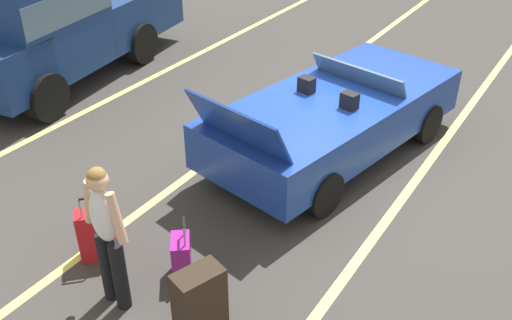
% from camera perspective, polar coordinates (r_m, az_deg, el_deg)
% --- Properties ---
extents(ground_plane, '(80.00, 80.00, 0.00)m').
position_cam_1_polar(ground_plane, '(8.58, 7.51, 0.78)').
color(ground_plane, '#383533').
extents(lot_line_near, '(18.00, 0.12, 0.01)m').
position_cam_1_polar(lot_line_near, '(8.21, 15.75, -1.85)').
color(lot_line_near, '#EAE066').
rests_on(lot_line_near, ground_plane).
extents(lot_line_mid, '(18.00, 0.12, 0.01)m').
position_cam_1_polar(lot_line_mid, '(9.16, -0.24, 3.23)').
color(lot_line_mid, '#EAE066').
rests_on(lot_line_mid, ground_plane).
extents(lot_line_far, '(18.00, 0.12, 0.01)m').
position_cam_1_polar(lot_line_far, '(10.72, -12.50, 6.94)').
color(lot_line_far, '#EAE066').
rests_on(lot_line_far, ground_plane).
extents(convertible_car, '(4.42, 2.49, 1.51)m').
position_cam_1_polar(convertible_car, '(8.44, 8.61, 4.72)').
color(convertible_car, navy).
rests_on(convertible_car, ground_plane).
extents(suitcase_large_black, '(0.54, 0.42, 0.74)m').
position_cam_1_polar(suitcase_large_black, '(5.65, -5.68, -13.89)').
color(suitcase_large_black, '#2D2319').
rests_on(suitcase_large_black, ground_plane).
extents(suitcase_medium_bright, '(0.45, 0.45, 0.87)m').
position_cam_1_polar(suitcase_medium_bright, '(6.70, -15.62, -7.14)').
color(suitcase_medium_bright, red).
rests_on(suitcase_medium_bright, ground_plane).
extents(suitcase_small_carryon, '(0.39, 0.37, 0.75)m').
position_cam_1_polar(suitcase_small_carryon, '(6.30, -7.44, -9.64)').
color(suitcase_small_carryon, '#991E8C').
rests_on(suitcase_small_carryon, ground_plane).
extents(traveler_person, '(0.25, 0.61, 1.65)m').
position_cam_1_polar(traveler_person, '(5.70, -14.71, -6.88)').
color(traveler_person, black).
rests_on(traveler_person, ground_plane).
extents(parked_pickup_truck_near, '(5.22, 2.64, 2.10)m').
position_cam_1_polar(parked_pickup_truck_near, '(11.05, -19.85, 12.77)').
color(parked_pickup_truck_near, navy).
rests_on(parked_pickup_truck_near, ground_plane).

